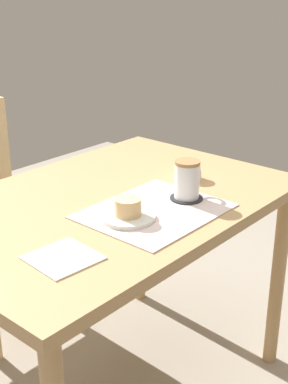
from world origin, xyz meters
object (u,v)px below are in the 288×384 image
object	(u,v)px
pastry_plate	(128,217)
sugar_bowl	(190,171)
coffee_mug	(187,179)
pastry	(128,207)
dining_table	(110,224)

from	to	relation	value
pastry_plate	sugar_bowl	xyz separation A→B (m)	(0.38, 0.07, 0.02)
pastry_plate	coffee_mug	world-z (taller)	coffee_mug
pastry	coffee_mug	size ratio (longest dim) A/B	0.65
pastry_plate	coffee_mug	size ratio (longest dim) A/B	1.32
coffee_mug	pastry_plate	bearing A→B (deg)	171.20
pastry	coffee_mug	bearing A→B (deg)	-8.80
sugar_bowl	pastry_plate	bearing A→B (deg)	-169.80
dining_table	sugar_bowl	distance (m)	0.33
pastry	coffee_mug	distance (m)	0.23
pastry_plate	sugar_bowl	size ratio (longest dim) A/B	2.16
pastry_plate	pastry	distance (m)	0.03
pastry_plate	sugar_bowl	distance (m)	0.38
pastry_plate	sugar_bowl	bearing A→B (deg)	10.20
pastry_plate	pastry	xyz separation A→B (m)	(0.00, 0.00, 0.03)
sugar_bowl	coffee_mug	bearing A→B (deg)	-146.20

